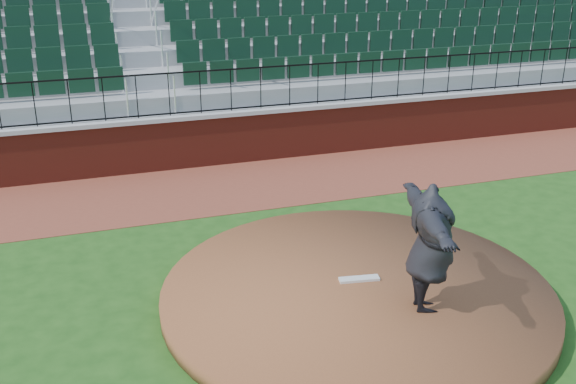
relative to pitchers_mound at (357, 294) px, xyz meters
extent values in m
plane|color=#1D4914|center=(-0.60, 0.10, -0.12)|extent=(90.00, 90.00, 0.00)
cube|color=brown|center=(-0.60, 5.50, -0.12)|extent=(34.00, 3.20, 0.01)
cube|color=maroon|center=(-0.60, 7.10, 0.47)|extent=(34.00, 0.35, 1.20)
cube|color=#B7B7B7|center=(-0.60, 7.10, 1.12)|extent=(34.00, 0.45, 0.10)
cube|color=maroon|center=(-0.60, 12.62, 2.62)|extent=(34.00, 0.50, 5.50)
cylinder|color=brown|center=(0.00, 0.00, 0.00)|extent=(6.03, 6.03, 0.25)
cube|color=silver|center=(0.12, 0.18, 0.15)|extent=(0.65, 0.25, 0.04)
imported|color=black|center=(0.70, -0.89, 1.10)|extent=(1.24, 2.49, 1.95)
camera|label=1|loc=(-3.85, -8.34, 5.31)|focal=41.95mm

